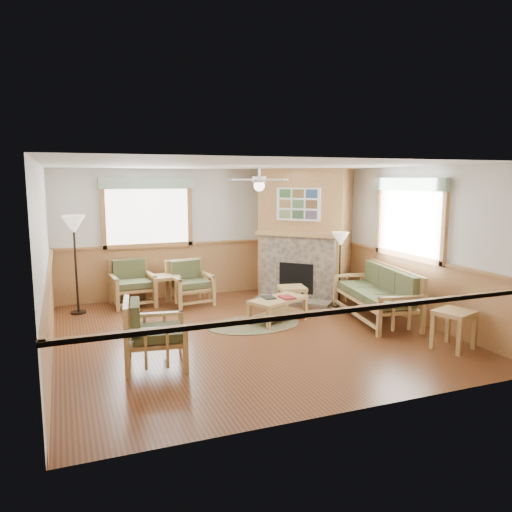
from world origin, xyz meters
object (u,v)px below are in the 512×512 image
object	(u,v)px
end_table_sofa	(454,330)
footstool	(292,297)
armchair_back_right	(190,283)
armchair_back_left	(132,283)
coffee_table	(278,310)
floor_lamp_left	(76,265)
armchair_left	(155,333)
end_table_chairs	(166,290)
floor_lamp_right	(340,270)
sofa	(375,294)

from	to	relation	value
end_table_sofa	footstool	bearing A→B (deg)	112.31
armchair_back_right	armchair_back_left	bearing A→B (deg)	154.30
coffee_table	floor_lamp_left	bearing A→B (deg)	125.60
armchair_back_left	armchair_left	bearing A→B (deg)	-97.29
coffee_table	end_table_sofa	xyz separation A→B (m)	(1.84, -2.25, 0.08)
end_table_chairs	floor_lamp_left	bearing A→B (deg)	-178.72
armchair_back_left	floor_lamp_left	xyz separation A→B (m)	(-1.04, -0.25, 0.48)
floor_lamp_right	armchair_back_right	bearing A→B (deg)	154.58
armchair_left	end_table_sofa	bearing A→B (deg)	-94.48
footstool	floor_lamp_left	xyz separation A→B (m)	(-3.88, 1.14, 0.71)
sofa	armchair_back_left	bearing A→B (deg)	-114.07
armchair_back_right	end_table_chairs	bearing A→B (deg)	155.34
end_table_sofa	floor_lamp_right	bearing A→B (deg)	96.34
sofa	floor_lamp_right	world-z (taller)	floor_lamp_right
armchair_back_right	coffee_table	world-z (taller)	armchair_back_right
armchair_back_right	coffee_table	size ratio (longest dim) A/B	0.82
armchair_back_right	end_table_chairs	world-z (taller)	armchair_back_right
armchair_back_right	end_table_sofa	distance (m)	5.00
armchair_back_left	footstool	xyz separation A→B (m)	(2.84, -1.39, -0.23)
coffee_table	floor_lamp_right	bearing A→B (deg)	-6.32
floor_lamp_right	footstool	bearing A→B (deg)	166.34
sofa	armchair_back_right	distance (m)	3.61
armchair_left	end_table_chairs	xyz separation A→B (m)	(0.78, 3.20, -0.15)
sofa	floor_lamp_left	xyz separation A→B (m)	(-4.93, 2.37, 0.46)
floor_lamp_right	floor_lamp_left	bearing A→B (deg)	164.10
sofa	footstool	distance (m)	1.63
armchair_left	sofa	bearing A→B (deg)	-70.58
armchair_back_right	floor_lamp_left	bearing A→B (deg)	169.25
sofa	armchair_left	xyz separation A→B (m)	(-4.05, -0.80, -0.01)
armchair_back_left	armchair_back_right	distance (m)	1.14
end_table_chairs	sofa	bearing A→B (deg)	-36.36
floor_lamp_right	armchair_left	bearing A→B (deg)	-155.28
footstool	end_table_chairs	bearing A→B (deg)	151.87
end_table_sofa	floor_lamp_left	distance (m)	6.58
armchair_back_left	armchair_back_right	size ratio (longest dim) A/B	1.03
end_table_sofa	floor_lamp_left	size ratio (longest dim) A/B	0.31
sofa	footstool	world-z (taller)	sofa
armchair_back_right	armchair_left	bearing A→B (deg)	-120.11
coffee_table	end_table_sofa	world-z (taller)	end_table_sofa
floor_lamp_right	coffee_table	bearing A→B (deg)	-161.78
sofa	end_table_chairs	bearing A→B (deg)	-116.60
armchair_back_left	floor_lamp_left	distance (m)	1.17
sofa	footstool	bearing A→B (deg)	-129.44
armchair_back_left	armchair_left	distance (m)	3.42
end_table_chairs	footstool	distance (m)	2.51
armchair_back_left	armchair_back_right	world-z (taller)	armchair_back_left
armchair_back_right	floor_lamp_left	size ratio (longest dim) A/B	0.47
armchair_left	coffee_table	world-z (taller)	armchair_left
floor_lamp_left	floor_lamp_right	xyz separation A→B (m)	(4.79, -1.37, -0.18)
armchair_back_left	end_table_sofa	size ratio (longest dim) A/B	1.53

